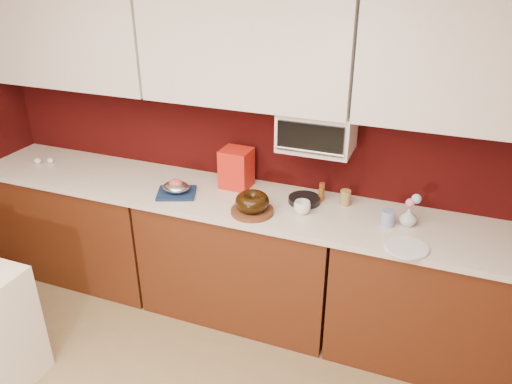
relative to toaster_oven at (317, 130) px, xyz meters
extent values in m
cube|color=#330707|center=(-0.45, 0.15, -0.12)|extent=(4.00, 0.02, 2.50)
cube|color=#532610|center=(-1.78, -0.17, -0.95)|extent=(1.31, 0.58, 0.86)
cube|color=#532610|center=(-0.45, -0.17, -0.95)|extent=(1.31, 0.58, 0.86)
cube|color=#532610|center=(0.88, -0.17, -0.95)|extent=(1.31, 0.58, 0.86)
cube|color=silver|center=(-0.45, -0.17, -0.49)|extent=(4.00, 0.62, 0.04)
cube|color=white|center=(-1.78, -0.02, 0.48)|extent=(1.31, 0.33, 0.70)
cube|color=white|center=(-0.45, -0.02, 0.48)|extent=(1.31, 0.33, 0.70)
cube|color=white|center=(0.88, -0.02, 0.48)|extent=(1.31, 0.33, 0.70)
cube|color=white|center=(0.00, 0.00, 0.00)|extent=(0.45, 0.30, 0.25)
cube|color=black|center=(0.00, -0.16, 0.00)|extent=(0.40, 0.02, 0.18)
cylinder|color=silver|center=(0.00, -0.18, -0.07)|extent=(0.42, 0.02, 0.02)
cylinder|color=brown|center=(-0.30, -0.32, -0.46)|extent=(0.27, 0.27, 0.02)
torus|color=black|center=(-0.30, -0.32, -0.39)|extent=(0.25, 0.25, 0.09)
cube|color=#15274F|center=(-0.87, -0.26, -0.47)|extent=(0.31, 0.29, 0.02)
ellipsoid|color=white|center=(-0.87, -0.26, -0.42)|extent=(0.19, 0.17, 0.07)
ellipsoid|color=#C65F5A|center=(-0.87, -0.26, -0.40)|extent=(0.10, 0.08, 0.06)
cube|color=#B30B18|center=(-0.54, 0.00, -0.34)|extent=(0.20, 0.19, 0.27)
cylinder|color=black|center=(-0.04, -0.07, -0.46)|extent=(0.25, 0.25, 0.04)
imported|color=white|center=(-0.01, -0.21, -0.43)|extent=(0.13, 0.13, 0.10)
cylinder|color=#1C329C|center=(0.50, -0.17, -0.43)|extent=(0.10, 0.10, 0.10)
imported|color=silver|center=(0.61, -0.13, -0.41)|extent=(0.10, 0.10, 0.13)
sphere|color=pink|center=(0.61, -0.13, -0.33)|extent=(0.05, 0.05, 0.05)
sphere|color=#97C5F1|center=(0.64, -0.11, -0.30)|extent=(0.06, 0.06, 0.06)
cylinder|color=white|center=(0.64, -0.40, -0.47)|extent=(0.25, 0.25, 0.01)
cylinder|color=brown|center=(0.05, 0.02, -0.42)|extent=(0.04, 0.04, 0.11)
cylinder|color=olive|center=(0.21, 0.00, -0.43)|extent=(0.09, 0.09, 0.10)
ellipsoid|color=silver|center=(-2.11, -0.18, -0.45)|extent=(0.06, 0.05, 0.05)
ellipsoid|color=white|center=(-2.03, -0.14, -0.46)|extent=(0.05, 0.04, 0.04)
cylinder|color=brown|center=(0.05, -0.01, -0.43)|extent=(0.03, 0.03, 0.10)
camera|label=1|loc=(0.69, -2.84, 1.02)|focal=35.00mm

